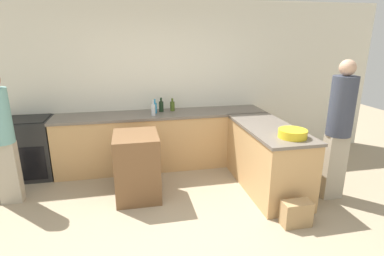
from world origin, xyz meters
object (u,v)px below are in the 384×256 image
object	(u,v)px
range_oven	(28,148)
paper_bag	(296,214)
vinegar_bottle_clear	(153,109)
island_table	(137,166)
olive_oil_bottle	(172,106)
wine_bottle_dark	(161,106)
dish_soap_bottle	(155,108)
person_by_range	(1,133)
mixing_bowl	(293,133)
person_at_peninsula	(339,125)

from	to	relation	value
range_oven	paper_bag	world-z (taller)	range_oven
vinegar_bottle_clear	paper_bag	bearing A→B (deg)	-52.51
range_oven	island_table	xyz separation A→B (m)	(1.62, -0.97, -0.02)
island_table	vinegar_bottle_clear	distance (m)	1.05
vinegar_bottle_clear	olive_oil_bottle	size ratio (longest dim) A/B	1.14
vinegar_bottle_clear	olive_oil_bottle	distance (m)	0.42
vinegar_bottle_clear	range_oven	bearing A→B (deg)	175.81
olive_oil_bottle	range_oven	bearing A→B (deg)	-177.16
island_table	range_oven	bearing A→B (deg)	149.17
wine_bottle_dark	dish_soap_bottle	distance (m)	0.14
range_oven	vinegar_bottle_clear	distance (m)	2.01
range_oven	person_by_range	bearing A→B (deg)	-91.28
olive_oil_bottle	dish_soap_bottle	size ratio (longest dim) A/B	0.92
mixing_bowl	wine_bottle_dark	distance (m)	2.21
olive_oil_bottle	person_at_peninsula	xyz separation A→B (m)	(1.92, -1.64, 0.01)
island_table	olive_oil_bottle	xyz separation A→B (m)	(0.64, 1.08, 0.56)
mixing_bowl	wine_bottle_dark	world-z (taller)	wine_bottle_dark
olive_oil_bottle	dish_soap_bottle	world-z (taller)	dish_soap_bottle
dish_soap_bottle	person_at_peninsula	bearing A→B (deg)	-34.80
person_by_range	mixing_bowl	bearing A→B (deg)	-12.90
mixing_bowl	wine_bottle_dark	xyz separation A→B (m)	(-1.42, 1.69, 0.04)
person_at_peninsula	island_table	bearing A→B (deg)	167.62
range_oven	olive_oil_bottle	xyz separation A→B (m)	(2.26, 0.11, 0.54)
olive_oil_bottle	wine_bottle_dark	distance (m)	0.19
vinegar_bottle_clear	paper_bag	world-z (taller)	vinegar_bottle_clear
wine_bottle_dark	dish_soap_bottle	bearing A→B (deg)	-141.93
wine_bottle_dark	vinegar_bottle_clear	bearing A→B (deg)	-122.29
island_table	olive_oil_bottle	size ratio (longest dim) A/B	4.17
island_table	vinegar_bottle_clear	xyz separation A→B (m)	(0.30, 0.83, 0.57)
person_at_peninsula	dish_soap_bottle	bearing A→B (deg)	145.20
olive_oil_bottle	dish_soap_bottle	bearing A→B (deg)	-161.55
mixing_bowl	vinegar_bottle_clear	world-z (taller)	vinegar_bottle_clear
mixing_bowl	dish_soap_bottle	distance (m)	2.22
vinegar_bottle_clear	dish_soap_bottle	bearing A→B (deg)	74.97
person_at_peninsula	vinegar_bottle_clear	bearing A→B (deg)	148.43
paper_bag	vinegar_bottle_clear	bearing A→B (deg)	127.49
range_oven	person_by_range	xyz separation A→B (m)	(-0.02, -0.79, 0.48)
range_oven	vinegar_bottle_clear	size ratio (longest dim) A/B	3.87
island_table	person_at_peninsula	bearing A→B (deg)	-12.38
person_by_range	dish_soap_bottle	bearing A→B (deg)	21.93
olive_oil_bottle	wine_bottle_dark	world-z (taller)	wine_bottle_dark
island_table	mixing_bowl	xyz separation A→B (m)	(1.88, -0.62, 0.53)
person_by_range	paper_bag	distance (m)	3.71
dish_soap_bottle	person_at_peninsula	distance (m)	2.70
wine_bottle_dark	person_at_peninsula	size ratio (longest dim) A/B	0.13
range_oven	paper_bag	xyz separation A→B (m)	(3.38, -2.04, -0.31)
wine_bottle_dark	paper_bag	bearing A→B (deg)	-58.61
island_table	wine_bottle_dark	bearing A→B (deg)	66.92
range_oven	person_by_range	size ratio (longest dim) A/B	0.54
island_table	person_by_range	xyz separation A→B (m)	(-1.64, 0.18, 0.51)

